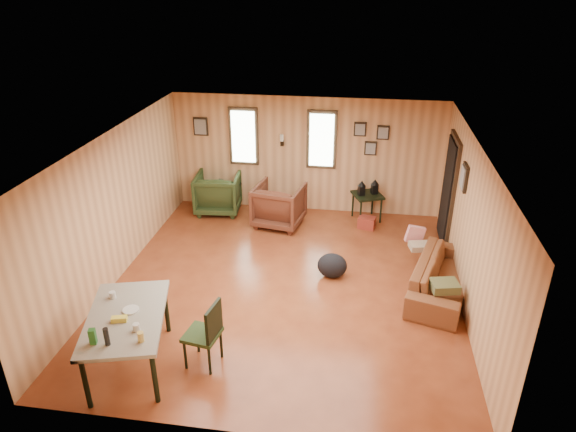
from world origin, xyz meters
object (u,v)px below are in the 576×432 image
recliner_green (218,191)px  end_table (226,192)px  dining_table (126,321)px  sofa (443,272)px  side_table (368,193)px  recliner_brown (279,203)px

recliner_green → end_table: recliner_green is taller
dining_table → sofa: bearing=14.4°
end_table → side_table: side_table is taller
sofa → recliner_green: 4.94m
sofa → dining_table: 4.74m
end_table → side_table: 2.98m
sofa → side_table: 2.78m
recliner_green → dining_table: size_ratio=0.54×
sofa → side_table: (-1.20, 2.50, 0.20)m
recliner_green → dining_table: dining_table is taller
sofa → recliner_brown: (-2.93, 2.01, 0.08)m
end_table → sofa: bearing=-32.2°
recliner_brown → side_table: bearing=-154.1°
recliner_brown → recliner_green: recliner_brown is taller
sofa → recliner_green: size_ratio=2.14×
sofa → end_table: 4.92m
recliner_brown → dining_table: dining_table is taller
sofa → end_table: sofa is taller
side_table → dining_table: size_ratio=0.50×
side_table → sofa: bearing=-64.3°
side_table → end_table: bearing=177.6°
recliner_green → end_table: size_ratio=1.41×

